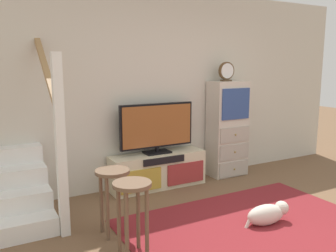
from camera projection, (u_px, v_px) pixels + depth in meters
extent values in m
cube|color=beige|center=(168.00, 88.00, 5.04)|extent=(6.40, 0.12, 2.70)
cube|color=maroon|center=(253.00, 228.00, 3.66)|extent=(2.60, 1.80, 0.01)
cube|color=beige|center=(158.00, 170.00, 4.86)|extent=(1.35, 0.36, 0.48)
cube|color=#B79333|center=(141.00, 181.00, 4.54)|extent=(0.57, 0.02, 0.29)
cube|color=maroon|center=(186.00, 173.00, 4.86)|extent=(0.57, 0.02, 0.29)
cube|color=black|center=(164.00, 161.00, 4.66)|extent=(0.61, 0.02, 0.09)
cube|color=black|center=(157.00, 152.00, 4.83)|extent=(0.36, 0.22, 0.02)
cylinder|color=black|center=(157.00, 149.00, 4.83)|extent=(0.05, 0.05, 0.06)
cube|color=black|center=(157.00, 125.00, 4.77)|extent=(1.07, 0.05, 0.60)
cube|color=brown|center=(158.00, 126.00, 4.74)|extent=(1.02, 0.01, 0.55)
cube|color=beige|center=(227.00, 129.00, 5.35)|extent=(0.58, 0.34, 1.44)
cube|color=#ADA497|center=(234.00, 169.00, 5.30)|extent=(0.53, 0.02, 0.22)
sphere|color=olive|center=(235.00, 169.00, 5.28)|extent=(0.03, 0.03, 0.03)
cube|color=#ADA497|center=(234.00, 152.00, 5.25)|extent=(0.53, 0.02, 0.22)
sphere|color=olive|center=(235.00, 152.00, 5.24)|extent=(0.03, 0.03, 0.03)
cube|color=#ADA497|center=(235.00, 135.00, 5.21)|extent=(0.53, 0.02, 0.22)
sphere|color=olive|center=(236.00, 135.00, 5.19)|extent=(0.03, 0.03, 0.03)
cube|color=#2D4784|center=(236.00, 104.00, 5.13)|extent=(0.49, 0.02, 0.45)
cube|color=#4C3823|center=(226.00, 80.00, 5.18)|extent=(0.15, 0.08, 0.02)
cylinder|color=brown|center=(226.00, 71.00, 5.15)|extent=(0.26, 0.04, 0.26)
cylinder|color=silver|center=(227.00, 71.00, 5.13)|extent=(0.22, 0.01, 0.22)
cube|color=white|center=(9.00, 232.00, 3.39)|extent=(0.90, 0.26, 0.19)
cube|color=white|center=(6.00, 212.00, 3.59)|extent=(0.90, 0.26, 0.38)
cube|color=white|center=(4.00, 195.00, 3.80)|extent=(0.90, 0.26, 0.57)
cube|color=white|center=(1.00, 180.00, 4.01)|extent=(0.90, 0.26, 0.76)
cube|color=white|center=(61.00, 147.00, 3.37)|extent=(0.09, 0.09, 1.80)
cube|color=#9E7547|center=(44.00, 63.00, 3.80)|extent=(0.06, 1.33, 0.99)
cylinder|color=brown|center=(127.00, 228.00, 2.95)|extent=(0.04, 0.04, 0.65)
cylinder|color=brown|center=(147.00, 224.00, 3.04)|extent=(0.04, 0.04, 0.65)
cylinder|color=brown|center=(119.00, 220.00, 3.11)|extent=(0.04, 0.04, 0.65)
cylinder|color=brown|center=(138.00, 216.00, 3.20)|extent=(0.04, 0.04, 0.65)
cylinder|color=brown|center=(132.00, 184.00, 3.02)|extent=(0.34, 0.34, 0.03)
cylinder|color=brown|center=(107.00, 209.00, 3.36)|extent=(0.04, 0.04, 0.64)
cylinder|color=brown|center=(126.00, 205.00, 3.45)|extent=(0.04, 0.04, 0.64)
cylinder|color=brown|center=(101.00, 203.00, 3.52)|extent=(0.04, 0.04, 0.64)
cylinder|color=brown|center=(119.00, 199.00, 3.61)|extent=(0.04, 0.04, 0.64)
cylinder|color=brown|center=(112.00, 172.00, 3.43)|extent=(0.34, 0.34, 0.03)
ellipsoid|color=beige|center=(266.00, 215.00, 3.73)|extent=(0.46, 0.25, 0.22)
sphere|color=beige|center=(282.00, 208.00, 3.80)|extent=(0.15, 0.15, 0.15)
cylinder|color=beige|center=(249.00, 221.00, 3.66)|extent=(0.10, 0.05, 0.16)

